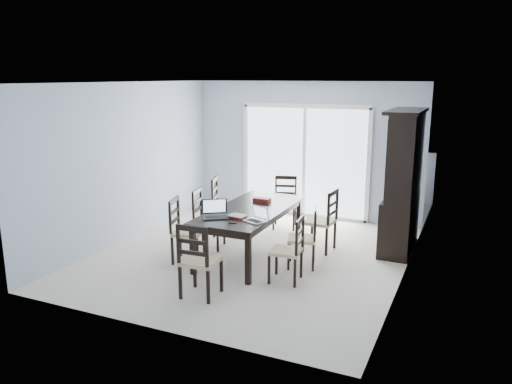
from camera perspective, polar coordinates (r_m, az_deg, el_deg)
floor at (r=7.72m, az=-0.58°, el=-7.26°), size 5.00×5.00×0.00m
ceiling at (r=7.24m, az=-0.62°, el=12.41°), size 5.00×5.00×0.00m
back_wall at (r=9.67m, az=5.63°, el=4.79°), size 4.50×0.02×2.60m
wall_left at (r=8.55m, az=-14.46°, el=3.34°), size 0.02×5.00×2.60m
wall_right at (r=6.77m, az=16.98°, el=0.68°), size 0.02×5.00×2.60m
balcony at (r=10.87m, az=7.15°, el=-1.58°), size 4.50×2.00×0.10m
railing at (r=11.68m, az=8.68°, el=2.42°), size 4.50×0.06×1.10m
dining_table at (r=7.52m, az=-0.59°, el=-2.45°), size 1.00×2.20×0.75m
china_hutch at (r=8.06m, az=16.45°, el=0.98°), size 0.50×1.38×2.20m
sliding_door at (r=9.68m, az=5.56°, el=3.53°), size 2.52×0.05×2.18m
chair_left_near at (r=7.41m, az=-8.50°, el=-3.54°), size 0.52×0.51×1.10m
chair_left_mid at (r=7.98m, az=-5.98°, el=-2.28°), size 0.50×0.49×1.10m
chair_left_far at (r=8.58m, az=-3.98°, el=-0.91°), size 0.56×0.55×1.16m
chair_right_near at (r=6.62m, az=4.17°, el=-5.81°), size 0.44×0.42×1.03m
chair_right_mid at (r=7.16m, az=5.97°, el=-4.43°), size 0.49×0.48×1.02m
chair_right_far at (r=7.81m, az=7.97°, el=-2.49°), size 0.47×0.46×1.14m
chair_end_near at (r=6.14m, az=-6.78°, el=-6.94°), size 0.44×0.46×1.12m
chair_end_far at (r=9.05m, az=3.36°, el=-0.48°), size 0.49×0.50×1.07m
laptop_dark at (r=7.01m, az=-4.65°, el=-2.49°), size 0.44×0.41×0.25m
laptop_silver at (r=6.81m, az=-0.16°, el=-3.02°), size 0.34×0.29×0.20m
book_stack at (r=7.01m, az=-2.15°, el=-2.79°), size 0.27×0.22×0.04m
cell_phone at (r=6.76m, az=-2.66°, el=-3.52°), size 0.12×0.08×0.01m
game_box at (r=7.86m, az=0.69°, el=-0.92°), size 0.27×0.14×0.07m
hot_tub at (r=11.11m, az=4.33°, el=1.85°), size 2.32×2.15×1.05m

